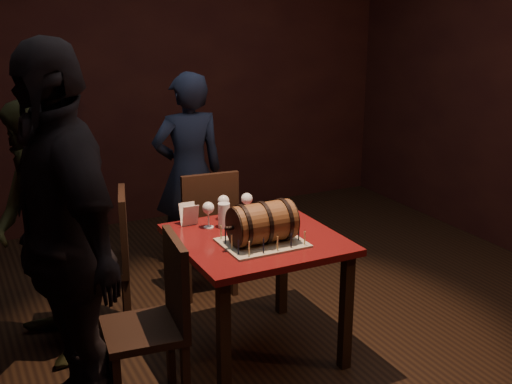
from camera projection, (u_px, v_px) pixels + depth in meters
room_shell at (268, 118)px, 3.69m from camera, size 5.04×5.04×2.80m
pub_table at (256, 254)px, 3.73m from camera, size 0.90×0.90×0.75m
cake_board at (262, 243)px, 3.58m from camera, size 0.45×0.35×0.01m
barrel_cake at (262, 223)px, 3.54m from camera, size 0.41×0.24×0.24m
birthday_candles at (262, 235)px, 3.57m from camera, size 0.40×0.30×0.09m
wine_glass_left at (208, 209)px, 3.80m from camera, size 0.07×0.07×0.16m
wine_glass_mid at (224, 202)px, 3.92m from camera, size 0.07×0.07×0.16m
wine_glass_right at (247, 200)px, 3.97m from camera, size 0.07×0.07×0.16m
pint_of_ale at (224, 216)px, 3.82m from camera, size 0.07×0.07×0.15m
menu_card at (189, 215)px, 3.86m from camera, size 0.10×0.05×0.13m
chair_back at (207, 226)px, 4.52m from camera, size 0.44×0.44×0.93m
chair_left_rear at (109, 256)px, 4.01m from camera, size 0.49×0.49×0.93m
chair_left_front at (158, 315)px, 3.26m from camera, size 0.44×0.44×0.93m
person_back at (189, 172)px, 4.94m from camera, size 0.58×0.40×1.55m
person_left_rear at (42, 233)px, 3.66m from camera, size 0.69×0.83×1.56m
person_left_front at (63, 245)px, 3.00m from camera, size 0.63×1.18×1.92m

